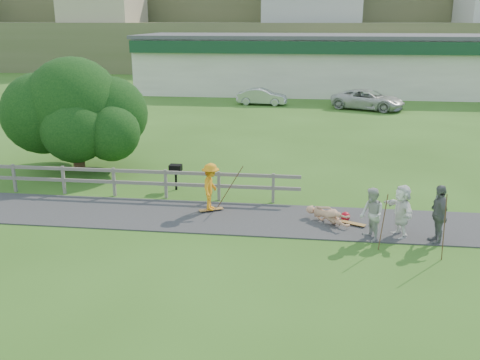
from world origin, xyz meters
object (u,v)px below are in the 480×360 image
Objects in this scene: spectator_d at (401,211)px; bbq at (176,177)px; skater_fallen at (328,215)px; tree at (76,123)px; spectator_a at (372,215)px; skater_rider at (211,189)px; spectator_b at (439,214)px; car_white at (368,100)px; car_silver at (262,97)px.

spectator_d is 1.64× the size of bbq.
tree reaches higher than skater_fallen.
spectator_a is 8.16m from bbq.
skater_rider is 7.37m from spectator_b.
spectator_d reaches higher than spectator_a.
spectator_b is at bearing -101.25° from skater_rider.
spectator_a is at bearing -93.08° from skater_fallen.
skater_rider is at bearing -51.10° from bbq.
spectator_d is at bearing -100.39° from skater_rider.
car_white is at bearing 157.84° from spectator_d.
spectator_a is 0.25× the size of tree.
skater_rider is at bearing -121.77° from spectator_d.
spectator_a is at bearing -106.63° from skater_rider.
spectator_b is 0.47× the size of car_silver.
spectator_b is 1.09× the size of spectator_d.
skater_fallen is at bearing -129.15° from spectator_d.
skater_fallen is at bearing -96.14° from skater_rider.
skater_rider is 0.31× the size of car_white.
spectator_b reaches higher than bbq.
car_white reaches higher than car_silver.
skater_rider reaches higher than skater_fallen.
spectator_b is 15.45m from tree.
skater_rider is at bearing 122.39° from skater_fallen.
spectator_a is at bearing -85.31° from spectator_d.
skater_rider is 4.05m from skater_fallen.
car_silver is at bearing 175.39° from spectator_d.
bbq is (-5.78, 2.92, 0.21)m from skater_fallen.
tree reaches higher than spectator_d.
car_silver is 0.57× the size of tree.
car_silver is (-6.54, 25.81, -0.20)m from spectator_d.
skater_fallen is 0.99× the size of spectator_d.
spectator_b is at bearing -68.78° from skater_fallen.
skater_rider is 1.00× the size of skater_fallen.
spectator_d reaches higher than skater_rider.
tree reaches higher than spectator_b.
car_white is 23.39m from tree.
car_silver is (-5.62, 26.21, -0.19)m from spectator_a.
car_white is 22.80m from bbq.
skater_rider is 0.25× the size of tree.
skater_fallen is 12.17m from tree.
spectator_a is at bearing -95.12° from spectator_b.
spectator_b is 24.86m from car_white.
car_silver is at bearing 3.50° from skater_rider.
skater_rider is 0.43× the size of car_silver.
car_silver is at bearing 172.64° from spectator_a.
car_silver reaches higher than bbq.
car_silver is 0.73× the size of car_white.
skater_rider is 24.31m from car_white.
skater_fallen is at bearing -166.02° from car_silver.
car_white is at bearing -15.58° from skater_rider.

